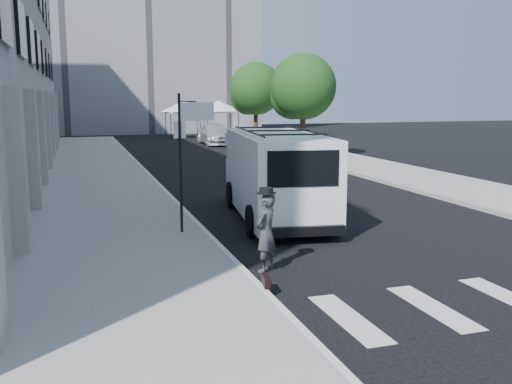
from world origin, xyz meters
TOP-DOWN VIEW (x-y plane):
  - ground at (0.00, 0.00)m, footprint 120.00×120.00m
  - sidewalk_left at (-4.25, 16.00)m, footprint 4.50×48.00m
  - sidewalk_right at (9.00, 20.00)m, footprint 4.00×56.00m
  - building_far at (2.00, 50.00)m, footprint 22.00×12.00m
  - sign_pole at (-2.36, 3.20)m, footprint 1.03×0.07m
  - tree_near at (7.50, 20.15)m, footprint 3.80×3.83m
  - tree_far at (7.50, 29.15)m, footprint 3.80×3.83m
  - tent_left at (4.00, 38.00)m, footprint 4.00×4.00m
  - tent_right at (7.20, 38.50)m, footprint 4.00×4.00m
  - businessman at (-1.46, -0.17)m, footprint 0.70×0.68m
  - briefcase at (-1.90, -1.48)m, footprint 0.19×0.45m
  - suitcase at (-0.22, 2.33)m, footprint 0.39×0.47m
  - cargo_van at (0.49, 4.74)m, footprint 3.05×6.93m
  - parked_car_a at (6.68, 19.50)m, footprint 2.43×4.94m
  - parked_car_b at (5.61, 23.86)m, footprint 2.24×4.99m
  - parked_car_c at (5.00, 30.92)m, footprint 2.14×5.23m

SIDE VIEW (x-z plane):
  - ground at x=0.00m, z-range 0.00..0.00m
  - sidewalk_left at x=-4.25m, z-range 0.00..0.15m
  - sidewalk_right at x=9.00m, z-range 0.00..0.15m
  - briefcase at x=-1.90m, z-range 0.00..0.34m
  - suitcase at x=-0.22m, z-range -0.26..0.87m
  - parked_car_c at x=5.00m, z-range 0.00..1.52m
  - parked_car_b at x=5.61m, z-range 0.00..1.59m
  - parked_car_a at x=6.68m, z-range 0.00..1.62m
  - businessman at x=-1.46m, z-range 0.00..1.63m
  - cargo_van at x=0.49m, z-range 0.04..2.55m
  - sign_pole at x=-2.36m, z-range 0.90..4.40m
  - tent_left at x=4.00m, z-range 1.11..4.31m
  - tent_right at x=7.20m, z-range 1.11..4.31m
  - tree_near at x=7.50m, z-range 0.96..6.99m
  - tree_far at x=7.50m, z-range 0.96..6.99m
  - building_far at x=2.00m, z-range 0.00..25.00m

